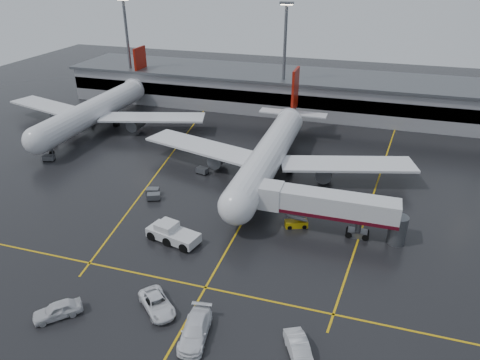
% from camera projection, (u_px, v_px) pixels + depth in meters
% --- Properties ---
extents(ground, '(220.00, 220.00, 0.00)m').
position_uv_depth(ground, '(256.00, 199.00, 70.16)').
color(ground, black).
rests_on(ground, ground).
extents(apron_line_centre, '(0.25, 90.00, 0.02)m').
position_uv_depth(apron_line_centre, '(256.00, 199.00, 70.15)').
color(apron_line_centre, gold).
rests_on(apron_line_centre, ground).
extents(apron_line_stop, '(60.00, 0.25, 0.02)m').
position_uv_depth(apron_line_stop, '(206.00, 287.00, 51.39)').
color(apron_line_stop, gold).
rests_on(apron_line_stop, ground).
extents(apron_line_left, '(9.99, 69.35, 0.02)m').
position_uv_depth(apron_line_left, '(168.00, 159.00, 83.95)').
color(apron_line_left, gold).
rests_on(apron_line_left, ground).
extents(apron_line_right, '(7.57, 69.64, 0.02)m').
position_uv_depth(apron_line_right, '(376.00, 186.00, 73.94)').
color(apron_line_right, gold).
rests_on(apron_line_right, ground).
extents(terminal, '(122.00, 19.00, 8.60)m').
position_uv_depth(terminal, '(308.00, 92.00, 109.09)').
color(terminal, gray).
rests_on(terminal, ground).
extents(light_mast_left, '(3.00, 1.20, 25.45)m').
position_uv_depth(light_mast_left, '(128.00, 44.00, 111.30)').
color(light_mast_left, '#595B60').
rests_on(light_mast_left, ground).
extents(light_mast_mid, '(3.00, 1.20, 25.45)m').
position_uv_depth(light_mast_mid, '(285.00, 54.00, 100.77)').
color(light_mast_mid, '#595B60').
rests_on(light_mast_mid, ground).
extents(main_airliner, '(48.80, 45.60, 14.10)m').
position_uv_depth(main_airliner, '(271.00, 151.00, 76.53)').
color(main_airliner, silver).
rests_on(main_airliner, ground).
extents(second_airliner, '(48.80, 45.60, 14.10)m').
position_uv_depth(second_airliner, '(98.00, 109.00, 97.83)').
color(second_airliner, silver).
rests_on(second_airliner, ground).
extents(jet_bridge, '(19.90, 3.40, 6.05)m').
position_uv_depth(jet_bridge, '(329.00, 207.00, 60.14)').
color(jet_bridge, silver).
rests_on(jet_bridge, ground).
extents(pushback_tractor, '(7.74, 4.58, 2.59)m').
position_uv_depth(pushback_tractor, '(172.00, 234.00, 59.48)').
color(pushback_tractor, silver).
rests_on(pushback_tractor, ground).
extents(belt_loader, '(3.40, 2.41, 1.99)m').
position_uv_depth(belt_loader, '(296.00, 224.00, 62.76)').
color(belt_loader, gold).
rests_on(belt_loader, ground).
extents(service_van_a, '(5.93, 5.73, 1.57)m').
position_uv_depth(service_van_a, '(157.00, 304.00, 47.91)').
color(service_van_a, white).
rests_on(service_van_a, ground).
extents(service_van_b, '(3.43, 6.59, 1.83)m').
position_uv_depth(service_van_b, '(195.00, 330.00, 44.34)').
color(service_van_b, white).
rests_on(service_van_b, ground).
extents(service_van_c, '(4.00, 5.45, 1.71)m').
position_uv_depth(service_van_c, '(299.00, 350.00, 42.18)').
color(service_van_c, silver).
rests_on(service_van_c, ground).
extents(service_van_d, '(5.01, 4.92, 1.71)m').
position_uv_depth(service_van_d, '(57.00, 310.00, 46.95)').
color(service_van_d, silver).
rests_on(service_van_d, ground).
extents(baggage_cart_a, '(2.35, 1.98, 1.12)m').
position_uv_depth(baggage_cart_a, '(154.00, 196.00, 69.59)').
color(baggage_cart_a, '#595B60').
rests_on(baggage_cart_a, ground).
extents(baggage_cart_b, '(2.28, 1.81, 1.12)m').
position_uv_depth(baggage_cart_b, '(153.00, 191.00, 71.14)').
color(baggage_cart_b, '#595B60').
rests_on(baggage_cart_b, ground).
extents(baggage_cart_c, '(2.26, 1.76, 1.12)m').
position_uv_depth(baggage_cart_c, '(202.00, 170.00, 78.04)').
color(baggage_cart_c, '#595B60').
rests_on(baggage_cart_c, ground).
extents(baggage_cart_d, '(2.04, 1.37, 1.12)m').
position_uv_depth(baggage_cart_d, '(51.00, 142.00, 89.72)').
color(baggage_cart_d, '#595B60').
rests_on(baggage_cart_d, ground).
extents(baggage_cart_e, '(2.27, 1.78, 1.12)m').
position_uv_depth(baggage_cart_e, '(49.00, 158.00, 82.94)').
color(baggage_cart_e, '#595B60').
rests_on(baggage_cart_e, ground).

